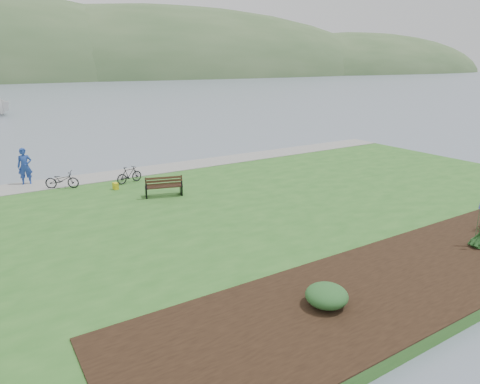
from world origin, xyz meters
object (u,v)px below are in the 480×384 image
Objects in this scene: bicycle_a at (62,180)px; sailboat at (2,115)px; person at (24,163)px; park_bench at (164,186)px.

sailboat reaches higher than bicycle_a.
person is 2.39m from bicycle_a.
person is 0.10× the size of sailboat.
sailboat is (-3.60, 45.23, -0.93)m from park_bench.
park_bench is 0.81× the size of person.
person reaches higher than bicycle_a.
bicycle_a is 0.07× the size of sailboat.
park_bench is 1.11× the size of bicycle_a.
park_bench is 7.94m from person.
bicycle_a is 41.13m from sailboat.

